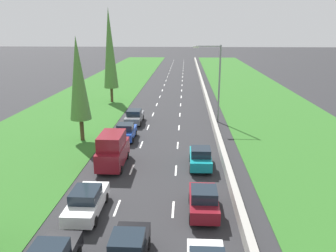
{
  "coord_description": "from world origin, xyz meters",
  "views": [
    {
      "loc": [
        2.39,
        -3.72,
        10.74
      ],
      "look_at": [
        0.62,
        30.97,
        0.77
      ],
      "focal_mm": 36.33,
      "sensor_mm": 36.0,
      "label": 1
    }
  ],
  "objects_px": {
    "teal_hatchback_right_lane": "(200,158)",
    "maroon_van_left_lane": "(113,150)",
    "white_sedan_left_lane": "(87,201)",
    "poplar_tree_third": "(110,49)",
    "maroon_hatchback_right_lane": "(204,201)",
    "poplar_tree_second": "(78,79)",
    "grey_sedan_left_lane": "(134,117)",
    "street_light_mast": "(217,78)",
    "blue_hatchback_left_lane": "(126,132)",
    "black_hatchback_centre_lane": "(128,250)"
  },
  "relations": [
    {
      "from": "poplar_tree_third",
      "to": "teal_hatchback_right_lane",
      "type": "bearing_deg",
      "value": -63.44
    },
    {
      "from": "maroon_van_left_lane",
      "to": "blue_hatchback_left_lane",
      "type": "relative_size",
      "value": 1.26
    },
    {
      "from": "white_sedan_left_lane",
      "to": "maroon_hatchback_right_lane",
      "type": "height_order",
      "value": "maroon_hatchback_right_lane"
    },
    {
      "from": "poplar_tree_third",
      "to": "blue_hatchback_left_lane",
      "type": "bearing_deg",
      "value": -73.85
    },
    {
      "from": "white_sedan_left_lane",
      "to": "poplar_tree_third",
      "type": "xyz_separation_m",
      "value": [
        -5.32,
        32.3,
        7.11
      ]
    },
    {
      "from": "grey_sedan_left_lane",
      "to": "street_light_mast",
      "type": "xyz_separation_m",
      "value": [
        9.52,
        1.14,
        4.42
      ]
    },
    {
      "from": "blue_hatchback_left_lane",
      "to": "street_light_mast",
      "type": "relative_size",
      "value": 0.43
    },
    {
      "from": "blue_hatchback_left_lane",
      "to": "black_hatchback_centre_lane",
      "type": "xyz_separation_m",
      "value": [
        3.32,
        -18.65,
        0.0
      ]
    },
    {
      "from": "teal_hatchback_right_lane",
      "to": "poplar_tree_third",
      "type": "relative_size",
      "value": 0.28
    },
    {
      "from": "blue_hatchback_left_lane",
      "to": "street_light_mast",
      "type": "xyz_separation_m",
      "value": [
        9.46,
        7.39,
        4.4
      ]
    },
    {
      "from": "grey_sedan_left_lane",
      "to": "poplar_tree_second",
      "type": "bearing_deg",
      "value": -122.82
    },
    {
      "from": "teal_hatchback_right_lane",
      "to": "poplar_tree_second",
      "type": "bearing_deg",
      "value": 151.11
    },
    {
      "from": "maroon_hatchback_right_lane",
      "to": "blue_hatchback_left_lane",
      "type": "bearing_deg",
      "value": 117.11
    },
    {
      "from": "blue_hatchback_left_lane",
      "to": "grey_sedan_left_lane",
      "type": "relative_size",
      "value": 0.87
    },
    {
      "from": "teal_hatchback_right_lane",
      "to": "poplar_tree_second",
      "type": "relative_size",
      "value": 0.38
    },
    {
      "from": "white_sedan_left_lane",
      "to": "grey_sedan_left_lane",
      "type": "distance_m",
      "value": 20.4
    },
    {
      "from": "teal_hatchback_right_lane",
      "to": "street_light_mast",
      "type": "bearing_deg",
      "value": 80.66
    },
    {
      "from": "poplar_tree_second",
      "to": "street_light_mast",
      "type": "bearing_deg",
      "value": 29.31
    },
    {
      "from": "poplar_tree_second",
      "to": "street_light_mast",
      "type": "relative_size",
      "value": 1.13
    },
    {
      "from": "grey_sedan_left_lane",
      "to": "poplar_tree_second",
      "type": "distance_m",
      "value": 9.48
    },
    {
      "from": "maroon_hatchback_right_lane",
      "to": "maroon_van_left_lane",
      "type": "bearing_deg",
      "value": 134.74
    },
    {
      "from": "grey_sedan_left_lane",
      "to": "maroon_hatchback_right_lane",
      "type": "height_order",
      "value": "maroon_hatchback_right_lane"
    },
    {
      "from": "poplar_tree_third",
      "to": "street_light_mast",
      "type": "relative_size",
      "value": 1.53
    },
    {
      "from": "maroon_van_left_lane",
      "to": "poplar_tree_second",
      "type": "relative_size",
      "value": 0.48
    },
    {
      "from": "white_sedan_left_lane",
      "to": "blue_hatchback_left_lane",
      "type": "distance_m",
      "value": 14.15
    },
    {
      "from": "black_hatchback_centre_lane",
      "to": "street_light_mast",
      "type": "distance_m",
      "value": 27.11
    },
    {
      "from": "white_sedan_left_lane",
      "to": "teal_hatchback_right_lane",
      "type": "xyz_separation_m",
      "value": [
        7.08,
        7.48,
        0.02
      ]
    },
    {
      "from": "maroon_van_left_lane",
      "to": "grey_sedan_left_lane",
      "type": "distance_m",
      "value": 13.04
    },
    {
      "from": "maroon_van_left_lane",
      "to": "street_light_mast",
      "type": "height_order",
      "value": "street_light_mast"
    },
    {
      "from": "blue_hatchback_left_lane",
      "to": "grey_sedan_left_lane",
      "type": "bearing_deg",
      "value": 90.57
    },
    {
      "from": "grey_sedan_left_lane",
      "to": "street_light_mast",
      "type": "relative_size",
      "value": 0.5
    },
    {
      "from": "grey_sedan_left_lane",
      "to": "poplar_tree_second",
      "type": "xyz_separation_m",
      "value": [
        -4.26,
        -6.6,
        5.32
      ]
    },
    {
      "from": "black_hatchback_centre_lane",
      "to": "poplar_tree_second",
      "type": "bearing_deg",
      "value": 112.66
    },
    {
      "from": "street_light_mast",
      "to": "maroon_van_left_lane",
      "type": "bearing_deg",
      "value": -123.42
    },
    {
      "from": "teal_hatchback_right_lane",
      "to": "maroon_van_left_lane",
      "type": "bearing_deg",
      "value": -179.21
    },
    {
      "from": "blue_hatchback_left_lane",
      "to": "teal_hatchback_right_lane",
      "type": "xyz_separation_m",
      "value": [
        7.15,
        -6.68,
        0.0
      ]
    },
    {
      "from": "white_sedan_left_lane",
      "to": "blue_hatchback_left_lane",
      "type": "relative_size",
      "value": 1.15
    },
    {
      "from": "grey_sedan_left_lane",
      "to": "maroon_hatchback_right_lane",
      "type": "xyz_separation_m",
      "value": [
        7.11,
        -20.02,
        0.02
      ]
    },
    {
      "from": "blue_hatchback_left_lane",
      "to": "poplar_tree_third",
      "type": "xyz_separation_m",
      "value": [
        -5.25,
        18.14,
        7.08
      ]
    },
    {
      "from": "white_sedan_left_lane",
      "to": "poplar_tree_third",
      "type": "relative_size",
      "value": 0.33
    },
    {
      "from": "poplar_tree_second",
      "to": "poplar_tree_third",
      "type": "relative_size",
      "value": 0.74
    },
    {
      "from": "maroon_van_left_lane",
      "to": "grey_sedan_left_lane",
      "type": "bearing_deg",
      "value": 90.79
    },
    {
      "from": "blue_hatchback_left_lane",
      "to": "poplar_tree_third",
      "type": "bearing_deg",
      "value": 106.15
    },
    {
      "from": "teal_hatchback_right_lane",
      "to": "poplar_tree_second",
      "type": "distance_m",
      "value": 14.13
    },
    {
      "from": "maroon_hatchback_right_lane",
      "to": "poplar_tree_second",
      "type": "bearing_deg",
      "value": 130.27
    },
    {
      "from": "black_hatchback_centre_lane",
      "to": "poplar_tree_third",
      "type": "bearing_deg",
      "value": 103.12
    },
    {
      "from": "poplar_tree_third",
      "to": "street_light_mast",
      "type": "distance_m",
      "value": 18.42
    },
    {
      "from": "maroon_hatchback_right_lane",
      "to": "black_hatchback_centre_lane",
      "type": "xyz_separation_m",
      "value": [
        -3.73,
        -4.88,
        0.0
      ]
    },
    {
      "from": "maroon_van_left_lane",
      "to": "poplar_tree_second",
      "type": "distance_m",
      "value": 9.13
    },
    {
      "from": "maroon_hatchback_right_lane",
      "to": "black_hatchback_centre_lane",
      "type": "relative_size",
      "value": 1.0
    }
  ]
}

